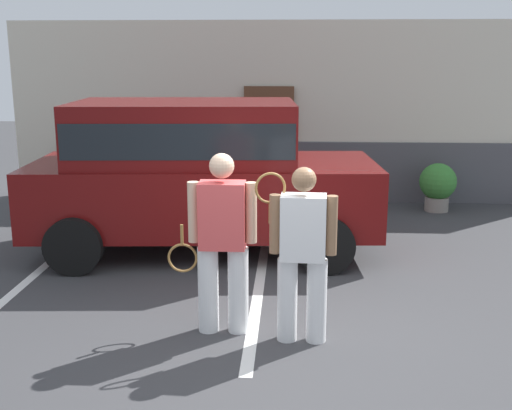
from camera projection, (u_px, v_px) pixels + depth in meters
The scene contains 8 objects.
ground_plane at pixel (279, 342), 6.05m from camera, with size 40.00×40.00×0.00m, color #38383A.
parking_stripe_0 at pixel (27, 281), 7.67m from camera, with size 0.12×4.40×0.01m, color silver.
parking_stripe_1 at pixel (259, 286), 7.52m from camera, with size 0.12×4.40×0.01m, color silver.
house_frontage at pixel (287, 117), 11.76m from camera, with size 10.14×0.40×3.25m.
parked_suv at pixel (196, 169), 8.63m from camera, with size 4.72×2.41×2.05m.
tennis_player_man at pixel (222, 242), 6.10m from camera, with size 0.91×0.28×1.76m.
tennis_player_woman at pixel (302, 252), 5.90m from camera, with size 0.76×0.28×1.67m.
potted_plant_by_porch at pixel (438, 185), 11.05m from camera, with size 0.63×0.63×0.83m.
Camera 1 is at (0.11, -5.59, 2.65)m, focal length 44.93 mm.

